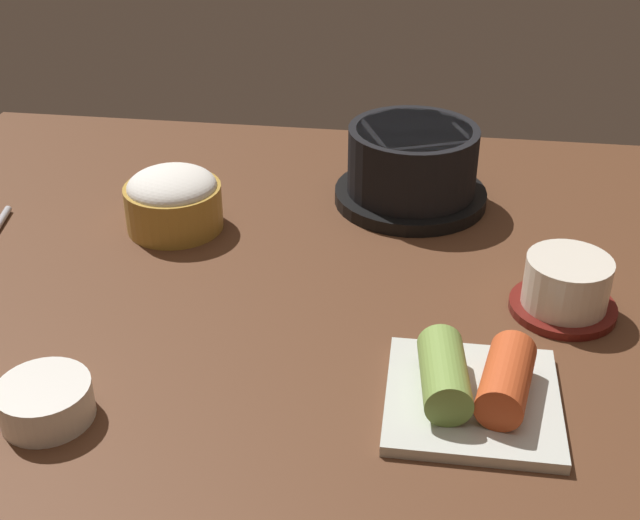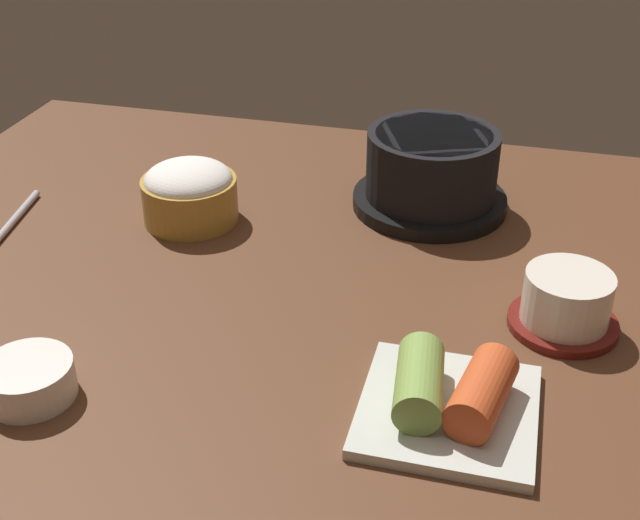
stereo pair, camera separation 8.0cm
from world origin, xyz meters
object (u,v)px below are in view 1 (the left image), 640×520
side_bowl_near (45,400)px  rice_bowl (173,199)px  kimchi_plate (474,387)px  tea_cup_with_saucer (566,286)px  stone_pot (412,166)px

side_bowl_near → rice_bowl: bearing=88.1°
kimchi_plate → tea_cup_with_saucer: bearing=59.7°
rice_bowl → tea_cup_with_saucer: size_ratio=1.06×
stone_pot → side_bowl_near: stone_pot is taller
kimchi_plate → side_bowl_near: bearing=-169.6°
side_bowl_near → tea_cup_with_saucer: bearing=26.5°
rice_bowl → kimchi_plate: 40.60cm
stone_pot → rice_bowl: 26.95cm
rice_bowl → kimchi_plate: (31.68, -25.34, -1.60)cm
stone_pot → tea_cup_with_saucer: (15.08, -20.53, -1.77)cm
rice_bowl → side_bowl_near: (-1.05, -31.34, -1.72)cm
tea_cup_with_saucer → side_bowl_near: bearing=-153.5°
kimchi_plate → stone_pot: bearing=100.6°
side_bowl_near → stone_pot: bearing=57.5°
stone_pot → side_bowl_near: (-26.15, -41.10, -2.78)cm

